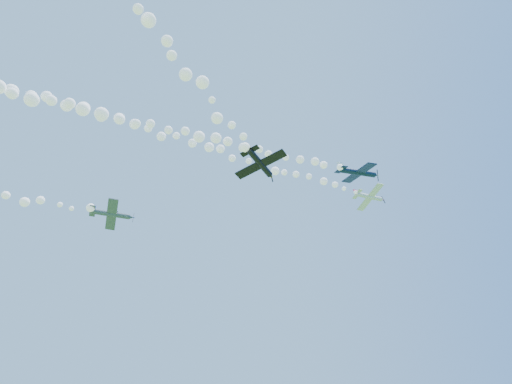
{
  "coord_description": "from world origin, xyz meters",
  "views": [
    {
      "loc": [
        3.14,
        -62.78,
        2.0
      ],
      "look_at": [
        3.62,
        -7.44,
        45.92
      ],
      "focal_mm": 30.0,
      "sensor_mm": 36.0,
      "label": 1
    }
  ],
  "objects_px": {
    "plane_white": "(370,197)",
    "plane_navy": "(358,172)",
    "plane_grey": "(112,214)",
    "plane_black": "(260,164)"
  },
  "relations": [
    {
      "from": "plane_white",
      "to": "plane_grey",
      "type": "xyz_separation_m",
      "value": [
        -45.49,
        -11.58,
        -12.74
      ]
    },
    {
      "from": "plane_white",
      "to": "plane_grey",
      "type": "distance_m",
      "value": 48.64
    },
    {
      "from": "plane_navy",
      "to": "plane_white",
      "type": "bearing_deg",
      "value": 49.03
    },
    {
      "from": "plane_white",
      "to": "plane_grey",
      "type": "height_order",
      "value": "plane_white"
    },
    {
      "from": "plane_black",
      "to": "plane_grey",
      "type": "bearing_deg",
      "value": 81.47
    },
    {
      "from": "plane_white",
      "to": "plane_navy",
      "type": "relative_size",
      "value": 0.93
    },
    {
      "from": "plane_white",
      "to": "plane_navy",
      "type": "height_order",
      "value": "plane_white"
    },
    {
      "from": "plane_navy",
      "to": "plane_grey",
      "type": "xyz_separation_m",
      "value": [
        -39.95,
        1.36,
        -7.84
      ]
    },
    {
      "from": "plane_white",
      "to": "plane_grey",
      "type": "relative_size",
      "value": 1.01
    },
    {
      "from": "plane_navy",
      "to": "plane_black",
      "type": "bearing_deg",
      "value": -153.43
    }
  ]
}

